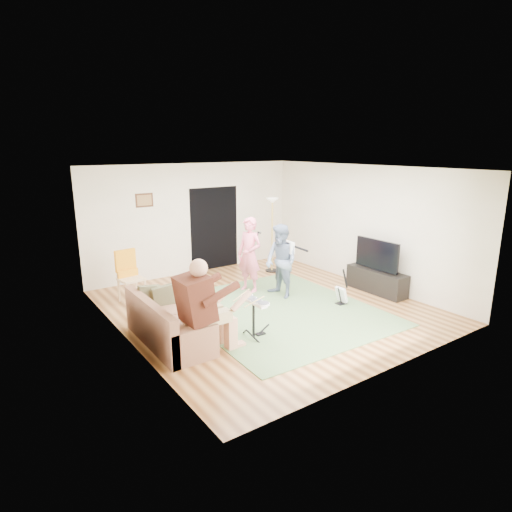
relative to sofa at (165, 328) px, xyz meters
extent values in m
plane|color=brown|center=(2.28, 0.38, -0.25)|extent=(6.00, 6.00, 0.00)
plane|color=white|center=(2.28, 0.38, 2.45)|extent=(6.00, 6.00, 0.00)
plane|color=brown|center=(-0.46, 0.58, 1.30)|extent=(0.00, 2.05, 2.05)
plane|color=black|center=(2.83, 3.37, 0.80)|extent=(2.10, 0.00, 2.10)
cube|color=#3F2314|center=(1.03, 3.37, 1.65)|extent=(0.42, 0.03, 0.32)
cube|color=#567A4A|center=(2.35, 0.04, -0.25)|extent=(3.49, 3.99, 0.02)
cube|color=#916148|center=(0.08, 0.00, -0.07)|extent=(0.76, 1.53, 0.38)
cube|color=#916148|center=(-0.24, 0.00, 0.13)|extent=(0.14, 1.89, 0.76)
cube|color=#916148|center=(0.08, 0.85, 0.02)|extent=(0.76, 0.18, 0.54)
cube|color=#916148|center=(0.08, -0.85, 0.02)|extent=(0.76, 0.18, 0.54)
cube|color=#4A2014|center=(0.23, -0.65, 0.65)|extent=(0.42, 0.55, 0.69)
sphere|color=tan|center=(0.31, -0.65, 1.11)|extent=(0.27, 0.27, 0.27)
cylinder|color=black|center=(1.28, -0.65, 0.07)|extent=(0.04, 0.04, 0.62)
cube|color=white|center=(1.28, -0.65, 0.37)|extent=(0.12, 0.62, 0.04)
imported|color=pink|center=(2.55, 1.35, 0.56)|extent=(0.55, 0.69, 1.64)
imported|color=slate|center=(2.89, 0.67, 0.52)|extent=(0.61, 0.77, 1.55)
cube|color=black|center=(3.60, -0.40, -0.24)|extent=(0.20, 0.16, 0.03)
cube|color=silver|center=(3.60, -0.40, -0.04)|extent=(0.16, 0.24, 0.32)
cylinder|color=black|center=(3.68, -0.40, 0.28)|extent=(0.17, 0.04, 0.41)
cylinder|color=black|center=(3.88, 2.30, -0.24)|extent=(0.33, 0.33, 0.03)
cylinder|color=tan|center=(3.88, 2.30, 0.65)|extent=(0.04, 0.04, 1.76)
cone|color=white|center=(3.88, 2.30, 1.55)|extent=(0.29, 0.29, 0.12)
cube|color=beige|center=(0.21, 2.16, 0.23)|extent=(0.51, 0.51, 0.04)
cube|color=orange|center=(0.21, 2.37, 0.58)|extent=(0.44, 0.14, 0.45)
cube|color=black|center=(4.78, -0.29, 0.00)|extent=(0.40, 1.40, 0.50)
cube|color=black|center=(4.73, -0.29, 0.60)|extent=(0.06, 1.09, 0.65)
camera|label=1|loc=(-2.43, -6.06, 2.84)|focal=30.00mm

